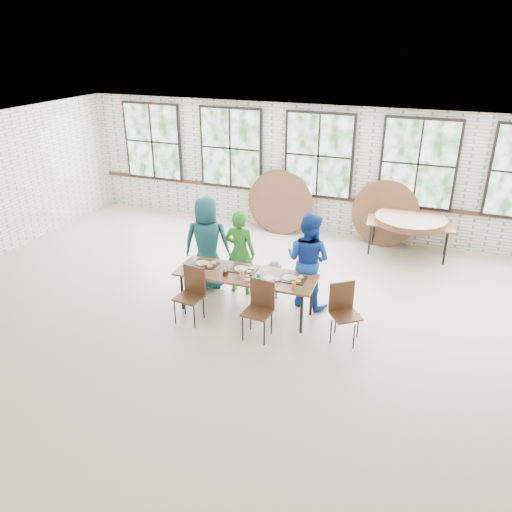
% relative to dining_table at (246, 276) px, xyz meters
% --- Properties ---
extents(room, '(12.00, 12.00, 12.00)m').
position_rel_dining_table_xyz_m(room, '(0.15, 4.14, 1.14)').
color(room, '#C1AE99').
rests_on(room, ground).
extents(dining_table, '(2.43, 0.88, 0.74)m').
position_rel_dining_table_xyz_m(dining_table, '(0.00, 0.00, 0.00)').
color(dining_table, brown).
rests_on(dining_table, ground).
extents(chair_near_left, '(0.47, 0.46, 0.95)m').
position_rel_dining_table_xyz_m(chair_near_left, '(-0.76, -0.53, -0.13)').
color(chair_near_left, '#462B17').
rests_on(chair_near_left, ground).
extents(chair_near_right, '(0.45, 0.44, 0.95)m').
position_rel_dining_table_xyz_m(chair_near_right, '(0.47, -0.57, -0.13)').
color(chair_near_right, '#462B17').
rests_on(chair_near_right, ground).
extents(chair_spare, '(0.58, 0.58, 0.95)m').
position_rel_dining_table_xyz_m(chair_spare, '(1.72, -0.19, -0.13)').
color(chair_spare, '#462B17').
rests_on(chair_spare, ground).
extents(adult_teal, '(1.00, 0.79, 1.78)m').
position_rel_dining_table_xyz_m(adult_teal, '(-1.04, 0.65, 0.20)').
color(adult_teal, '#185C50').
rests_on(adult_teal, ground).
extents(adult_green, '(0.59, 0.39, 1.61)m').
position_rel_dining_table_xyz_m(adult_green, '(-0.38, 0.65, 0.12)').
color(adult_green, '#25771F').
rests_on(adult_green, ground).
extents(toddler, '(0.55, 0.43, 0.74)m').
position_rel_dining_table_xyz_m(toddler, '(0.29, 0.65, -0.32)').
color(toddler, '#13213C').
rests_on(toddler, ground).
extents(adult_blue, '(0.97, 0.84, 1.72)m').
position_rel_dining_table_xyz_m(adult_blue, '(0.90, 0.65, 0.17)').
color(adult_blue, '#163C9E').
rests_on(adult_blue, ground).
extents(storage_table, '(1.87, 0.92, 0.74)m').
position_rel_dining_table_xyz_m(storage_table, '(2.37, 3.54, -0.00)').
color(storage_table, brown).
rests_on(storage_table, ground).
extents(tabletop_clutter, '(2.04, 0.58, 0.11)m').
position_rel_dining_table_xyz_m(tabletop_clutter, '(0.13, -0.02, 0.08)').
color(tabletop_clutter, black).
rests_on(tabletop_clutter, dining_table).
extents(round_tops_stacked, '(1.50, 1.50, 0.13)m').
position_rel_dining_table_xyz_m(round_tops_stacked, '(2.37, 3.54, 0.12)').
color(round_tops_stacked, brown).
rests_on(round_tops_stacked, storage_table).
extents(round_tops_leaning, '(4.05, 0.49, 1.48)m').
position_rel_dining_table_xyz_m(round_tops_leaning, '(0.14, 3.91, 0.05)').
color(round_tops_leaning, brown).
rests_on(round_tops_leaning, ground).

